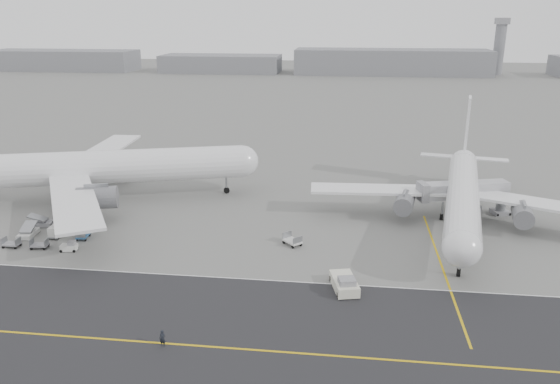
# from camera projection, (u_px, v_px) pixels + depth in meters

# --- Properties ---
(ground) EXTENTS (700.00, 700.00, 0.00)m
(ground) POSITION_uv_depth(u_px,v_px,m) (224.00, 270.00, 75.23)
(ground) COLOR gray
(ground) RESTS_ON ground
(taxiway) EXTENTS (220.00, 59.00, 0.03)m
(taxiway) POSITION_uv_depth(u_px,v_px,m) (234.00, 348.00, 57.68)
(taxiway) COLOR #28282A
(taxiway) RESTS_ON ground
(horizon_buildings) EXTENTS (520.00, 28.00, 28.00)m
(horizon_buildings) POSITION_uv_depth(u_px,v_px,m) (373.00, 74.00, 316.81)
(horizon_buildings) COLOR gray
(horizon_buildings) RESTS_ON ground
(control_tower) EXTENTS (7.00, 7.00, 31.25)m
(control_tower) POSITION_uv_depth(u_px,v_px,m) (499.00, 45.00, 308.25)
(control_tower) COLOR gray
(control_tower) RESTS_ON ground
(airliner_a) EXTENTS (62.28, 60.99, 22.07)m
(airliner_a) POSITION_uv_depth(u_px,v_px,m) (89.00, 168.00, 101.50)
(airliner_a) COLOR white
(airliner_a) RESTS_ON ground
(airliner_b) EXTENTS (50.93, 51.96, 18.09)m
(airliner_b) POSITION_uv_depth(u_px,v_px,m) (463.00, 193.00, 90.80)
(airliner_b) COLOR white
(airliner_b) RESTS_ON ground
(pushback_tug) EXTENTS (4.07, 7.75, 2.18)m
(pushback_tug) POSITION_uv_depth(u_px,v_px,m) (345.00, 283.00, 69.69)
(pushback_tug) COLOR silver
(pushback_tug) RESTS_ON ground
(jet_bridge) EXTENTS (16.88, 7.36, 6.32)m
(jet_bridge) POSITION_uv_depth(u_px,v_px,m) (465.00, 192.00, 94.06)
(jet_bridge) COLOR gray
(jet_bridge) RESTS_ON ground
(gse_cluster) EXTENTS (18.30, 17.76, 1.95)m
(gse_cluster) POSITION_uv_depth(u_px,v_px,m) (56.00, 237.00, 86.37)
(gse_cluster) COLOR #99999E
(gse_cluster) RESTS_ON ground
(stray_dolly) EXTENTS (3.30, 3.33, 1.79)m
(stray_dolly) POSITION_uv_depth(u_px,v_px,m) (292.00, 245.00, 83.50)
(stray_dolly) COLOR silver
(stray_dolly) RESTS_ON ground
(ground_crew_a) EXTENTS (0.74, 0.53, 1.91)m
(ground_crew_a) POSITION_uv_depth(u_px,v_px,m) (163.00, 338.00, 57.80)
(ground_crew_a) COLOR black
(ground_crew_a) RESTS_ON ground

